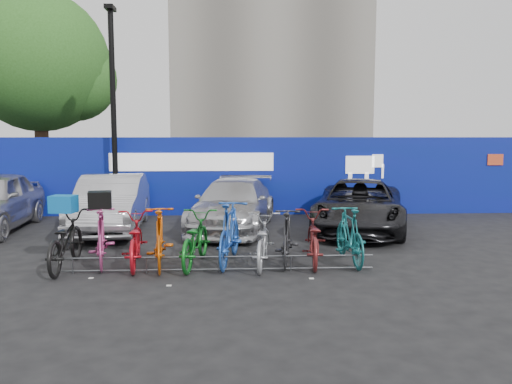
{
  "coord_description": "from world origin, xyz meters",
  "views": [
    {
      "loc": [
        0.26,
        -9.4,
        2.45
      ],
      "look_at": [
        0.79,
        2.0,
        1.16
      ],
      "focal_mm": 35.0,
      "sensor_mm": 36.0,
      "label": 1
    }
  ],
  "objects": [
    {
      "name": "ground",
      "position": [
        0.0,
        0.0,
        0.0
      ],
      "size": [
        100.0,
        100.0,
        0.0
      ],
      "primitive_type": "plane",
      "color": "black",
      "rests_on": "ground"
    },
    {
      "name": "hoarding",
      "position": [
        0.01,
        6.0,
        1.2
      ],
      "size": [
        22.0,
        0.18,
        2.4
      ],
      "color": "navy",
      "rests_on": "ground"
    },
    {
      "name": "tree",
      "position": [
        -6.77,
        10.06,
        5.07
      ],
      "size": [
        5.4,
        5.2,
        7.8
      ],
      "color": "#382314",
      "rests_on": "ground"
    },
    {
      "name": "lamppost",
      "position": [
        -3.2,
        5.4,
        3.27
      ],
      "size": [
        0.25,
        0.5,
        6.11
      ],
      "color": "black",
      "rests_on": "ground"
    },
    {
      "name": "bike_rack",
      "position": [
        -0.0,
        -0.6,
        0.16
      ],
      "size": [
        5.6,
        0.03,
        0.3
      ],
      "color": "#595B60",
      "rests_on": "ground"
    },
    {
      "name": "car_1",
      "position": [
        -2.87,
        3.45,
        0.72
      ],
      "size": [
        1.83,
        4.47,
        1.44
      ],
      "primitive_type": "imported",
      "rotation": [
        0.0,
        0.0,
        0.07
      ],
      "color": "#B3B3B8",
      "rests_on": "ground"
    },
    {
      "name": "car_2",
      "position": [
        0.26,
        3.55,
        0.65
      ],
      "size": [
        2.62,
        4.76,
        1.31
      ],
      "primitive_type": "imported",
      "rotation": [
        0.0,
        0.0,
        -0.18
      ],
      "color": "#B5B6BA",
      "rests_on": "ground"
    },
    {
      "name": "car_3",
      "position": [
        3.52,
        3.23,
        0.66
      ],
      "size": [
        3.39,
        5.14,
        1.31
      ],
      "primitive_type": "imported",
      "rotation": [
        0.0,
        0.0,
        -0.28
      ],
      "color": "black",
      "rests_on": "ground"
    },
    {
      "name": "bike_0",
      "position": [
        -2.84,
        -0.23,
        0.53
      ],
      "size": [
        0.77,
        2.03,
        1.05
      ],
      "primitive_type": "imported",
      "rotation": [
        0.0,
        0.0,
        3.18
      ],
      "color": "black",
      "rests_on": "ground"
    },
    {
      "name": "bike_1",
      "position": [
        -2.24,
        -0.0,
        0.55
      ],
      "size": [
        0.92,
        1.9,
        1.1
      ],
      "primitive_type": "imported",
      "rotation": [
        0.0,
        0.0,
        3.37
      ],
      "color": "#BF4185",
      "rests_on": "ground"
    },
    {
      "name": "bike_2",
      "position": [
        -1.6,
        -0.11,
        0.5
      ],
      "size": [
        0.89,
        1.95,
        0.99
      ],
      "primitive_type": "imported",
      "rotation": [
        0.0,
        0.0,
        3.27
      ],
      "color": "#B40F1C",
      "rests_on": "ground"
    },
    {
      "name": "bike_3",
      "position": [
        -1.11,
        -0.22,
        0.56
      ],
      "size": [
        0.75,
        1.92,
        1.12
      ],
      "primitive_type": "imported",
      "rotation": [
        0.0,
        0.0,
        3.26
      ],
      "color": "#CD530A",
      "rests_on": "ground"
    },
    {
      "name": "bike_4",
      "position": [
        -0.47,
        -0.13,
        0.5
      ],
      "size": [
        0.95,
        2.0,
        1.01
      ],
      "primitive_type": "imported",
      "rotation": [
        0.0,
        0.0,
        2.99
      ],
      "color": "#10651A",
      "rests_on": "ground"
    },
    {
      "name": "bike_5",
      "position": [
        0.19,
        -0.03,
        0.6
      ],
      "size": [
        0.89,
        2.07,
        1.21
      ],
      "primitive_type": "imported",
      "rotation": [
        0.0,
        0.0,
        2.97
      ],
      "color": "#1E4BAA",
      "rests_on": "ground"
    },
    {
      "name": "bike_6",
      "position": [
        0.8,
        -0.21,
        0.48
      ],
      "size": [
        0.87,
        1.88,
        0.95
      ],
      "primitive_type": "imported",
      "rotation": [
        0.0,
        0.0,
        3.0
      ],
      "color": "#96989C",
      "rests_on": "ground"
    },
    {
      "name": "bike_7",
      "position": [
        1.28,
        -0.05,
        0.52
      ],
      "size": [
        0.74,
        1.78,
        1.04
      ],
      "primitive_type": "imported",
      "rotation": [
        0.0,
        0.0,
        2.99
      ],
      "color": "#262629",
      "rests_on": "ground"
    },
    {
      "name": "bike_8",
      "position": [
        1.78,
        -0.07,
        0.5
      ],
      "size": [
        0.87,
        1.96,
        1.0
      ],
      "primitive_type": "imported",
      "rotation": [
        0.0,
        0.0,
        3.03
      ],
      "color": "maroon",
      "rests_on": "ground"
    },
    {
      "name": "bike_9",
      "position": [
        2.49,
        -0.08,
        0.55
      ],
      "size": [
        0.6,
        1.84,
        1.09
      ],
      "primitive_type": "imported",
      "rotation": [
        0.0,
        0.0,
        3.19
      ],
      "color": "#16686A",
      "rests_on": "ground"
    },
    {
      "name": "cargo_crate",
      "position": [
        -2.84,
        -0.23,
        1.21
      ],
      "size": [
        0.47,
        0.38,
        0.31
      ],
      "primitive_type": "cube",
      "rotation": [
        0.0,
        0.0,
        -0.12
      ],
      "color": "#0C61B1",
      "rests_on": "bike_0"
    },
    {
      "name": "cargo_topcase",
      "position": [
        -2.24,
        -0.0,
        1.25
      ],
      "size": [
        0.49,
        0.46,
        0.31
      ],
      "primitive_type": "cube",
      "rotation": [
        0.0,
        0.0,
        0.22
      ],
      "color": "black",
      "rests_on": "bike_1"
    }
  ]
}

